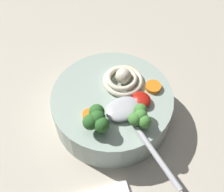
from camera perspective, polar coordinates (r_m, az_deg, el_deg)
name	(u,v)px	position (r cm, az deg, el deg)	size (l,w,h in cm)	color
table_slab	(115,111)	(56.50, 0.64, -2.97)	(102.04, 102.04, 3.01)	#BCB29E
soup_bowl	(112,106)	(51.36, 0.00, -2.03)	(20.68, 20.68, 6.25)	#9EB2A3
noodle_pile	(123,79)	(50.01, 2.11, 3.32)	(7.73, 7.58, 3.11)	beige
soup_spoon	(128,115)	(45.80, 3.06, -3.76)	(17.25, 6.06, 1.60)	#B7B7BC
chili_sauce_dollop	(141,100)	(47.77, 5.76, -0.73)	(3.30, 2.97, 1.49)	#B2190F
broccoli_floret_rear	(97,119)	(43.58, -3.01, -4.57)	(4.69, 4.04, 3.71)	#7A9E60
broccoli_floret_front	(140,117)	(44.32, 5.48, -4.09)	(4.06, 3.49, 3.21)	#7A9E60
carrot_slice_extra_a	(129,72)	(51.99, 3.27, 4.70)	(2.46, 2.46, 0.64)	orange
carrot_slice_center	(153,87)	(50.13, 8.04, 1.76)	(2.69, 2.69, 0.75)	orange
carrot_slice_far	(89,115)	(46.39, -4.47, -3.71)	(2.14, 2.14, 0.79)	orange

